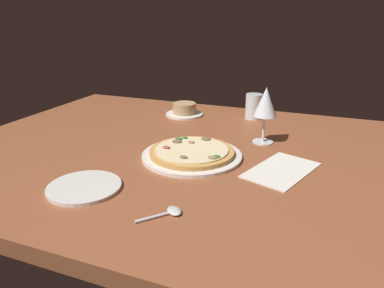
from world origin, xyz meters
TOP-DOWN VIEW (x-y plane):
  - dining_table at (0.00, 0.00)cm, footprint 150.00×110.00cm
  - pizza_main at (1.97, -5.33)cm, footprint 28.99×28.99cm
  - ramekin_on_saucer at (-17.06, 35.14)cm, footprint 15.00×15.00cm
  - wine_glass_far at (18.87, 14.46)cm, footprint 7.31×7.31cm
  - water_glass at (10.10, 40.64)cm, footprint 6.49×6.49cm
  - side_plate at (-14.73, -33.02)cm, footprint 17.50×17.50cm
  - paper_menu at (27.60, -5.38)cm, footprint 19.58×25.07cm
  - spoon at (8.85, -36.01)cm, footprint 8.33×9.07cm

SIDE VIEW (x-z plane):
  - dining_table at x=0.00cm, z-range 0.00..4.00cm
  - paper_menu at x=27.60cm, z-range 4.00..4.30cm
  - side_plate at x=-14.73cm, z-range 4.00..4.90cm
  - spoon at x=8.85cm, z-range 3.96..4.96cm
  - pizza_main at x=1.97cm, z-range 3.57..6.78cm
  - ramekin_on_saucer at x=-17.06cm, z-range 3.58..8.64cm
  - water_glass at x=10.10cm, z-range 3.29..13.03cm
  - wine_glass_far at x=18.87cm, z-range 7.82..25.81cm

